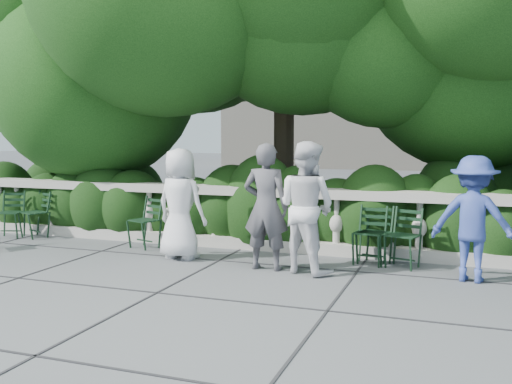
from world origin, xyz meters
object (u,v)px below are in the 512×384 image
(chair_e, at_px, (398,270))
(person_woman_grey, at_px, (266,207))
(person_businessman, at_px, (180,204))
(person_older_blue, at_px, (473,219))
(chair_d, at_px, (369,266))
(chair_c, at_px, (138,249))
(chair_f, at_px, (366,266))
(chair_b, at_px, (7,239))
(chair_a, at_px, (27,239))
(person_casual_man, at_px, (306,207))

(chair_e, bearing_deg, person_woman_grey, -145.21)
(person_businessman, distance_m, person_older_blue, 4.01)
(chair_d, xyz_separation_m, chair_e, (0.40, -0.11, 0.00))
(person_businessman, height_order, person_older_blue, person_businessman)
(chair_c, relative_size, chair_d, 1.00)
(chair_f, relative_size, person_older_blue, 0.54)
(chair_d, relative_size, chair_e, 1.00)
(chair_e, relative_size, person_woman_grey, 0.49)
(chair_b, bearing_deg, chair_a, 6.79)
(chair_a, distance_m, chair_b, 0.34)
(chair_d, relative_size, person_businessman, 0.52)
(chair_a, distance_m, chair_f, 5.94)
(chair_b, xyz_separation_m, chair_c, (2.63, -0.01, 0.00))
(chair_d, distance_m, chair_f, 0.07)
(person_woman_grey, distance_m, person_older_blue, 2.63)
(chair_c, distance_m, person_casual_man, 3.08)
(chair_b, bearing_deg, person_older_blue, -21.45)
(chair_c, bearing_deg, chair_e, 18.29)
(chair_a, relative_size, chair_f, 1.00)
(chair_c, distance_m, chair_d, 3.65)
(chair_d, height_order, person_casual_man, person_casual_man)
(chair_e, relative_size, person_older_blue, 0.54)
(chair_e, distance_m, person_businessman, 3.22)
(chair_c, xyz_separation_m, chair_d, (3.65, 0.09, 0.00))
(chair_f, xyz_separation_m, person_woman_grey, (-1.25, -0.62, 0.86))
(person_businessman, bearing_deg, person_older_blue, -169.41)
(person_woman_grey, bearing_deg, chair_b, -8.27)
(chair_d, bearing_deg, chair_c, -160.95)
(chair_d, bearing_deg, person_businessman, -152.49)
(chair_c, distance_m, chair_e, 4.06)
(chair_b, distance_m, person_businessman, 3.71)
(chair_a, distance_m, chair_c, 2.33)
(chair_f, xyz_separation_m, person_older_blue, (1.36, -0.33, 0.78))
(person_casual_man, bearing_deg, chair_d, -116.31)
(person_older_blue, bearing_deg, person_businessman, 10.57)
(person_older_blue, bearing_deg, chair_a, 5.94)
(chair_b, xyz_separation_m, person_casual_man, (5.54, -0.56, 0.87))
(chair_e, bearing_deg, chair_d, -178.72)
(chair_a, bearing_deg, chair_b, -132.98)
(person_businessman, relative_size, person_casual_man, 0.94)
(person_woman_grey, relative_size, person_older_blue, 1.09)
(chair_b, height_order, chair_f, same)
(chair_a, height_order, person_woman_grey, person_woman_grey)
(chair_f, xyz_separation_m, person_businessman, (-2.65, -0.40, 0.81))
(chair_d, bearing_deg, person_woman_grey, -134.45)
(chair_d, xyz_separation_m, person_woman_grey, (-1.29, -0.68, 0.86))
(person_woman_grey, bearing_deg, chair_e, -162.61)
(chair_d, bearing_deg, chair_f, -100.73)
(chair_c, bearing_deg, person_woman_grey, 4.42)
(chair_b, xyz_separation_m, person_businessman, (3.59, -0.38, 0.81))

